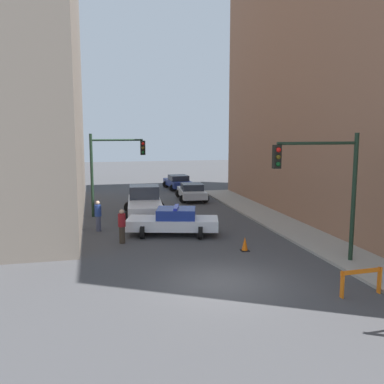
{
  "coord_description": "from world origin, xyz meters",
  "views": [
    {
      "loc": [
        -4.36,
        -14.07,
        5.44
      ],
      "look_at": [
        0.79,
        7.9,
        2.14
      ],
      "focal_mm": 40.0,
      "sensor_mm": 36.0,
      "label": 1
    }
  ],
  "objects_px": {
    "traffic_light_near": "(329,178)",
    "police_car": "(174,221)",
    "parked_car_mid": "(178,182)",
    "pedestrian_crossing": "(122,226)",
    "pedestrian_corner": "(98,215)",
    "traffic_light_far": "(109,163)",
    "parked_car_near": "(192,191)",
    "white_truck": "(145,203)",
    "traffic_cone": "(245,244)",
    "barrier_mid": "(361,278)"
  },
  "relations": [
    {
      "from": "traffic_light_near",
      "to": "police_car",
      "type": "bearing_deg",
      "value": 128.69
    },
    {
      "from": "parked_car_mid",
      "to": "pedestrian_crossing",
      "type": "relative_size",
      "value": 2.65
    },
    {
      "from": "parked_car_mid",
      "to": "pedestrian_corner",
      "type": "xyz_separation_m",
      "value": [
        -7.44,
        -15.17,
        0.19
      ]
    },
    {
      "from": "traffic_light_far",
      "to": "pedestrian_corner",
      "type": "relative_size",
      "value": 3.13
    },
    {
      "from": "parked_car_near",
      "to": "white_truck",
      "type": "bearing_deg",
      "value": -122.2
    },
    {
      "from": "traffic_light_near",
      "to": "traffic_cone",
      "type": "distance_m",
      "value": 4.83
    },
    {
      "from": "white_truck",
      "to": "parked_car_mid",
      "type": "height_order",
      "value": "white_truck"
    },
    {
      "from": "parked_car_near",
      "to": "traffic_cone",
      "type": "height_order",
      "value": "parked_car_near"
    },
    {
      "from": "pedestrian_crossing",
      "to": "traffic_light_near",
      "type": "bearing_deg",
      "value": 108.29
    },
    {
      "from": "police_car",
      "to": "traffic_cone",
      "type": "bearing_deg",
      "value": -130.3
    },
    {
      "from": "pedestrian_corner",
      "to": "pedestrian_crossing",
      "type": "bearing_deg",
      "value": -177.84
    },
    {
      "from": "barrier_mid",
      "to": "traffic_cone",
      "type": "distance_m",
      "value": 6.17
    },
    {
      "from": "white_truck",
      "to": "barrier_mid",
      "type": "xyz_separation_m",
      "value": [
        5.41,
        -14.35,
        -0.29
      ]
    },
    {
      "from": "traffic_light_far",
      "to": "parked_car_near",
      "type": "bearing_deg",
      "value": 37.24
    },
    {
      "from": "barrier_mid",
      "to": "traffic_light_far",
      "type": "bearing_deg",
      "value": 116.02
    },
    {
      "from": "traffic_light_near",
      "to": "traffic_light_far",
      "type": "relative_size",
      "value": 1.0
    },
    {
      "from": "traffic_light_near",
      "to": "pedestrian_crossing",
      "type": "distance_m",
      "value": 9.76
    },
    {
      "from": "barrier_mid",
      "to": "parked_car_near",
      "type": "bearing_deg",
      "value": 92.94
    },
    {
      "from": "police_car",
      "to": "white_truck",
      "type": "xyz_separation_m",
      "value": [
        -0.93,
        4.8,
        0.18
      ]
    },
    {
      "from": "parked_car_mid",
      "to": "traffic_cone",
      "type": "distance_m",
      "value": 20.64
    },
    {
      "from": "police_car",
      "to": "barrier_mid",
      "type": "distance_m",
      "value": 10.55
    },
    {
      "from": "traffic_cone",
      "to": "white_truck",
      "type": "bearing_deg",
      "value": 112.44
    },
    {
      "from": "police_car",
      "to": "pedestrian_crossing",
      "type": "relative_size",
      "value": 3.02
    },
    {
      "from": "pedestrian_crossing",
      "to": "police_car",
      "type": "bearing_deg",
      "value": 163.62
    },
    {
      "from": "barrier_mid",
      "to": "white_truck",
      "type": "bearing_deg",
      "value": 110.66
    },
    {
      "from": "parked_car_mid",
      "to": "traffic_cone",
      "type": "relative_size",
      "value": 6.71
    },
    {
      "from": "traffic_light_near",
      "to": "traffic_light_far",
      "type": "xyz_separation_m",
      "value": [
        -8.03,
        12.04,
        -0.13
      ]
    },
    {
      "from": "police_car",
      "to": "traffic_cone",
      "type": "height_order",
      "value": "police_car"
    },
    {
      "from": "police_car",
      "to": "barrier_mid",
      "type": "bearing_deg",
      "value": -140.1
    },
    {
      "from": "parked_car_near",
      "to": "traffic_cone",
      "type": "xyz_separation_m",
      "value": [
        -0.87,
        -14.3,
        -0.36
      ]
    },
    {
      "from": "white_truck",
      "to": "barrier_mid",
      "type": "bearing_deg",
      "value": -63.94
    },
    {
      "from": "white_truck",
      "to": "barrier_mid",
      "type": "distance_m",
      "value": 15.34
    },
    {
      "from": "traffic_light_far",
      "to": "police_car",
      "type": "relative_size",
      "value": 1.04
    },
    {
      "from": "parked_car_near",
      "to": "pedestrian_crossing",
      "type": "distance_m",
      "value": 13.21
    },
    {
      "from": "traffic_light_near",
      "to": "white_truck",
      "type": "distance_m",
      "value": 12.89
    },
    {
      "from": "parked_car_near",
      "to": "parked_car_mid",
      "type": "bearing_deg",
      "value": 93.11
    },
    {
      "from": "white_truck",
      "to": "pedestrian_crossing",
      "type": "xyz_separation_m",
      "value": [
        -1.8,
        -5.87,
        -0.04
      ]
    },
    {
      "from": "traffic_light_far",
      "to": "barrier_mid",
      "type": "distance_m",
      "value": 17.22
    },
    {
      "from": "white_truck",
      "to": "parked_car_mid",
      "type": "xyz_separation_m",
      "value": [
        4.56,
        12.12,
        -0.23
      ]
    },
    {
      "from": "white_truck",
      "to": "parked_car_mid",
      "type": "distance_m",
      "value": 12.95
    },
    {
      "from": "traffic_cone",
      "to": "parked_car_near",
      "type": "bearing_deg",
      "value": 86.53
    },
    {
      "from": "parked_car_mid",
      "to": "barrier_mid",
      "type": "xyz_separation_m",
      "value": [
        0.85,
        -26.46,
        -0.06
      ]
    },
    {
      "from": "white_truck",
      "to": "police_car",
      "type": "bearing_deg",
      "value": -73.66
    },
    {
      "from": "traffic_light_far",
      "to": "parked_car_mid",
      "type": "xyz_separation_m",
      "value": [
        6.6,
        11.19,
        -2.72
      ]
    },
    {
      "from": "pedestrian_crossing",
      "to": "barrier_mid",
      "type": "xyz_separation_m",
      "value": [
        7.21,
        -8.48,
        -0.24
      ]
    },
    {
      "from": "white_truck",
      "to": "pedestrian_corner",
      "type": "bearing_deg",
      "value": -127.97
    },
    {
      "from": "traffic_light_near",
      "to": "pedestrian_corner",
      "type": "bearing_deg",
      "value": 137.72
    },
    {
      "from": "parked_car_mid",
      "to": "pedestrian_crossing",
      "type": "distance_m",
      "value": 19.08
    },
    {
      "from": "white_truck",
      "to": "barrier_mid",
      "type": "relative_size",
      "value": 3.48
    },
    {
      "from": "police_car",
      "to": "traffic_cone",
      "type": "relative_size",
      "value": 7.65
    }
  ]
}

